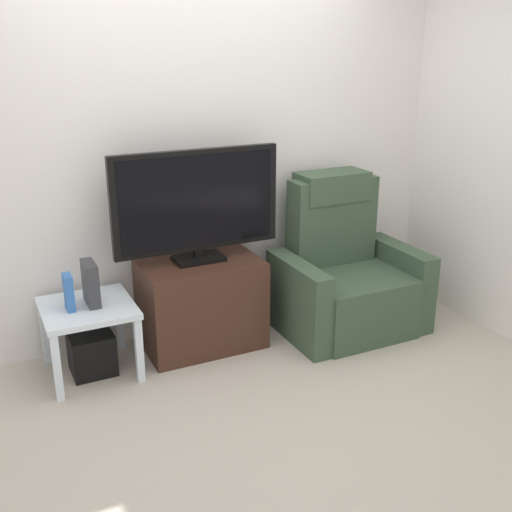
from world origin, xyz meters
name	(u,v)px	position (x,y,z in m)	size (l,w,h in m)	color
ground_plane	(267,401)	(0.00, 0.00, 0.00)	(6.40, 6.40, 0.00)	#B2A899
wall_back	(191,145)	(0.00, 1.13, 1.30)	(6.40, 0.06, 2.60)	silver
tv_stand	(201,304)	(-0.08, 0.82, 0.30)	(0.78, 0.50, 0.60)	#3D2319
television	(197,203)	(-0.08, 0.84, 0.98)	(1.10, 0.20, 0.72)	black
recliner_armchair	(345,276)	(0.96, 0.67, 0.37)	(0.98, 0.78, 1.08)	#384C38
side_table	(88,316)	(-0.82, 0.78, 0.38)	(0.54, 0.54, 0.45)	silver
subwoofer_box	(92,352)	(-0.82, 0.78, 0.13)	(0.26, 0.26, 0.26)	black
book_upright	(69,292)	(-0.92, 0.76, 0.56)	(0.05, 0.11, 0.22)	#3366B2
game_console	(91,283)	(-0.79, 0.79, 0.58)	(0.07, 0.20, 0.26)	#333338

